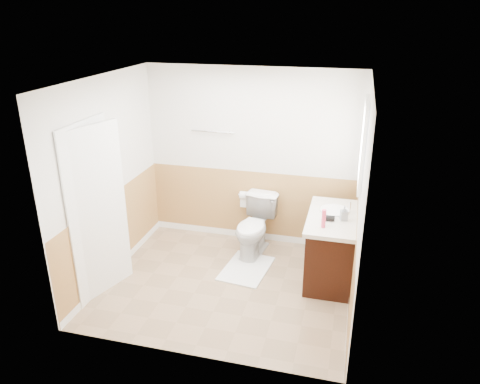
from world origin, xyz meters
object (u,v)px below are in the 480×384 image
(bath_mat, at_px, (246,269))
(vanity_cabinet, at_px, (331,249))
(toilet, at_px, (254,227))
(soap_dispenser, at_px, (344,213))
(lotion_bottle, at_px, (324,219))

(bath_mat, relative_size, vanity_cabinet, 0.73)
(toilet, distance_m, soap_dispenser, 1.37)
(vanity_cabinet, xyz_separation_m, lotion_bottle, (-0.10, -0.34, 0.56))
(vanity_cabinet, xyz_separation_m, soap_dispenser, (0.12, -0.09, 0.54))
(toilet, height_order, bath_mat, toilet)
(soap_dispenser, bearing_deg, lotion_bottle, -130.70)
(vanity_cabinet, bearing_deg, bath_mat, -174.38)
(lotion_bottle, height_order, soap_dispenser, lotion_bottle)
(bath_mat, distance_m, vanity_cabinet, 1.14)
(soap_dispenser, bearing_deg, vanity_cabinet, 144.02)
(vanity_cabinet, distance_m, soap_dispenser, 0.56)
(bath_mat, bearing_deg, lotion_bottle, -13.90)
(toilet, relative_size, lotion_bottle, 3.67)
(toilet, xyz_separation_m, lotion_bottle, (0.96, -0.69, 0.56))
(bath_mat, xyz_separation_m, vanity_cabinet, (1.06, 0.10, 0.39))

